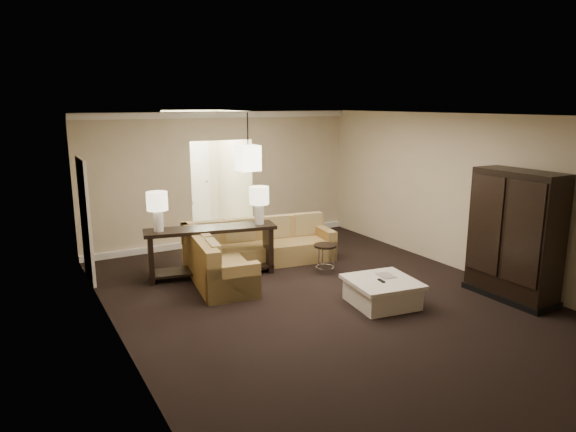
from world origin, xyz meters
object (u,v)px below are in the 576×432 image
coffee_table (382,292)px  drink_table (325,252)px  armoire (514,238)px  person (180,188)px  console_table (211,247)px  sectional_sofa (248,252)px

coffee_table → drink_table: drink_table is taller
coffee_table → armoire: 2.19m
coffee_table → person: person is taller
coffee_table → armoire: size_ratio=0.55×
armoire → console_table: bearing=138.2°
console_table → armoire: armoire is taller
person → drink_table: bearing=94.1°
sectional_sofa → drink_table: (1.15, -0.76, 0.03)m
armoire → coffee_table: bearing=158.2°
console_table → drink_table: bearing=-12.2°
console_table → drink_table: (1.84, -0.82, -0.16)m
console_table → person: 3.62m
sectional_sofa → coffee_table: sectional_sofa is taller
armoire → person: (-3.04, 6.81, 0.06)m
person → sectional_sofa: bearing=79.5°
console_table → armoire: 4.93m
console_table → person: person is taller
sectional_sofa → console_table: 0.71m
sectional_sofa → console_table: console_table is taller
armoire → person: person is taller
sectional_sofa → armoire: bearing=-39.1°
sectional_sofa → coffee_table: size_ratio=2.81×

